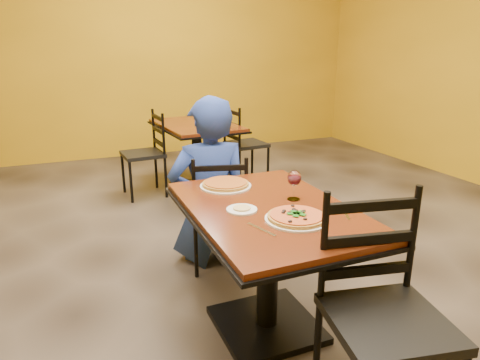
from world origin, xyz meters
name	(u,v)px	position (x,y,z in m)	size (l,w,h in m)	color
floor	(234,285)	(0.00, 0.00, 0.00)	(7.00, 8.00, 0.01)	black
wall_back	(129,51)	(0.00, 4.00, 1.50)	(7.00, 0.01, 3.00)	gold
table_main	(268,240)	(0.00, -0.50, 0.56)	(0.83, 1.23, 0.75)	#601E0F
table_second	(197,141)	(0.39, 2.11, 0.55)	(0.87, 1.21, 0.75)	#601E0F
chair_main_near	(388,323)	(0.15, -1.27, 0.50)	(0.45, 0.45, 1.00)	black
chair_main_far	(219,210)	(0.01, 0.33, 0.43)	(0.39, 0.39, 0.86)	black
chair_second_left	(143,155)	(-0.21, 2.11, 0.45)	(0.41, 0.41, 0.91)	black
chair_second_right	(246,145)	(1.00, 2.11, 0.46)	(0.42, 0.42, 0.92)	black
diner	(209,180)	(-0.01, 0.47, 0.62)	(0.62, 0.40, 1.24)	navy
plate_main	(296,219)	(0.04, -0.72, 0.76)	(0.31, 0.31, 0.01)	white
pizza_main	(297,216)	(0.04, -0.72, 0.77)	(0.28, 0.28, 0.02)	maroon
plate_far	(226,186)	(-0.09, -0.10, 0.76)	(0.31, 0.31, 0.01)	white
pizza_far	(226,183)	(-0.09, -0.10, 0.77)	(0.28, 0.28, 0.02)	#B48622
side_plate	(242,210)	(-0.15, -0.50, 0.76)	(0.16, 0.16, 0.01)	white
dip	(242,208)	(-0.15, -0.50, 0.76)	(0.09, 0.09, 0.01)	tan
wine_glass	(294,184)	(0.17, -0.45, 0.84)	(0.08, 0.08, 0.18)	white
fork	(261,229)	(-0.16, -0.76, 0.75)	(0.01, 0.19, 0.00)	silver
knife	(345,212)	(0.32, -0.72, 0.75)	(0.01, 0.21, 0.00)	silver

